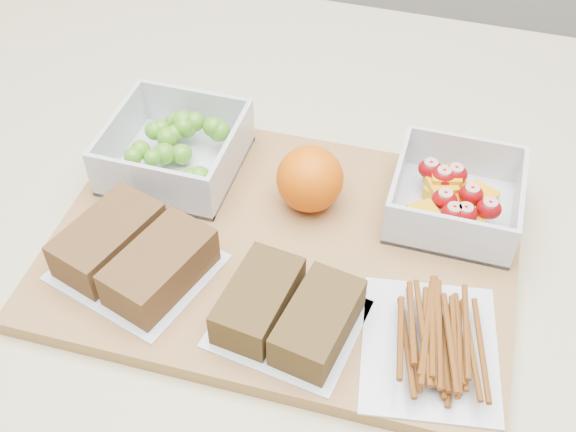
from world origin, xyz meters
name	(u,v)px	position (x,y,z in m)	size (l,w,h in m)	color
cutting_board	(283,248)	(-0.01, -0.01, 0.91)	(0.42, 0.30, 0.02)	#9C7240
grape_container	(177,150)	(-0.14, 0.06, 0.94)	(0.13, 0.13, 0.05)	silver
fruit_container	(455,199)	(0.13, 0.07, 0.94)	(0.12, 0.12, 0.05)	silver
orange	(310,179)	(0.00, 0.05, 0.95)	(0.06, 0.06, 0.06)	#E25B05
sandwich_bag_left	(134,254)	(-0.12, -0.07, 0.94)	(0.15, 0.14, 0.04)	silver
sandwich_bag_center	(288,312)	(0.02, -0.09, 0.93)	(0.13, 0.12, 0.04)	silver
pretzel_bag	(432,338)	(0.14, -0.08, 0.93)	(0.13, 0.15, 0.03)	silver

